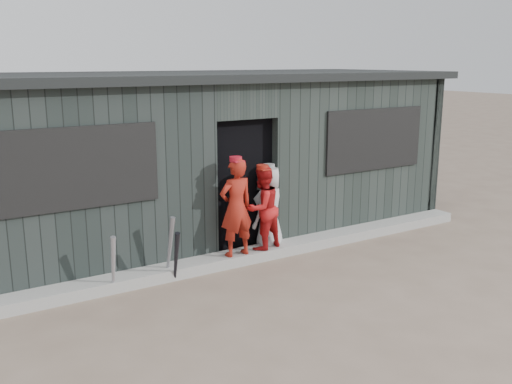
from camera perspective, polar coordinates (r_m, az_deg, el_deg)
ground at (r=6.95m, az=8.03°, el=-10.95°), size 80.00×80.00×0.00m
curb at (r=8.29m, az=-0.07°, el=-6.21°), size 8.00×0.36×0.15m
bat_left at (r=7.18m, az=-14.08°, el=-7.11°), size 0.08×0.22×0.77m
bat_mid at (r=7.52m, az=-8.62°, el=-5.54°), size 0.13×0.24×0.87m
bat_right at (r=7.38m, az=-8.00°, el=-6.46°), size 0.12×0.30×0.72m
player_red_left at (r=7.83m, az=-2.01°, el=-1.57°), size 0.51×0.34×1.37m
player_red_right at (r=8.14m, az=0.64°, el=-1.61°), size 0.68×0.58×1.20m
player_grey_back at (r=8.47m, az=1.28°, el=-1.70°), size 0.76×0.67×1.31m
dugout at (r=9.42m, az=-5.50°, el=3.69°), size 8.30×3.30×2.62m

